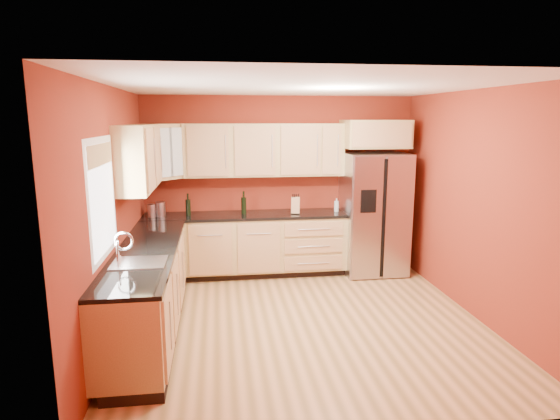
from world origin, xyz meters
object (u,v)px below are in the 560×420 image
(wine_bottle_a, at_px, (188,205))
(refrigerator, at_px, (374,213))
(knife_block, at_px, (296,205))
(soap_dispenser, at_px, (336,205))
(canister_left, at_px, (152,211))

(wine_bottle_a, bearing_deg, refrigerator, -1.56)
(knife_block, relative_size, soap_dispenser, 1.21)
(wine_bottle_a, bearing_deg, soap_dispenser, -0.06)
(canister_left, height_order, wine_bottle_a, wine_bottle_a)
(refrigerator, relative_size, wine_bottle_a, 5.67)
(refrigerator, distance_m, canister_left, 3.20)
(canister_left, distance_m, wine_bottle_a, 0.50)
(canister_left, height_order, soap_dispenser, soap_dispenser)
(wine_bottle_a, xyz_separation_m, soap_dispenser, (2.15, -0.00, -0.06))
(wine_bottle_a, relative_size, soap_dispenser, 1.60)
(refrigerator, height_order, soap_dispenser, refrigerator)
(knife_block, bearing_deg, canister_left, -166.89)
(refrigerator, bearing_deg, canister_left, 179.61)
(knife_block, bearing_deg, refrigerator, 12.79)
(canister_left, bearing_deg, knife_block, -0.27)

